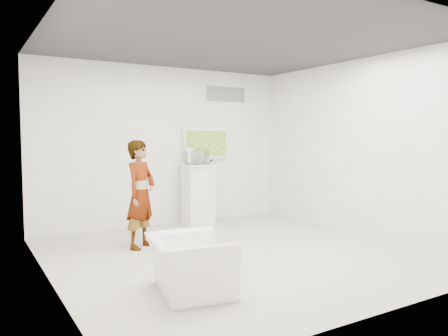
# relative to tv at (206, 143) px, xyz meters

# --- Properties ---
(room) EXTENTS (5.01, 5.01, 3.00)m
(room) POSITION_rel_tv_xyz_m (-0.85, -2.45, -0.05)
(room) COLOR #BCB8AC
(room) RESTS_ON ground
(tv) EXTENTS (1.00, 0.08, 0.60)m
(tv) POSITION_rel_tv_xyz_m (0.00, 0.00, 0.00)
(tv) COLOR silver
(tv) RESTS_ON room
(logo_decal) EXTENTS (0.90, 0.02, 0.30)m
(logo_decal) POSITION_rel_tv_xyz_m (0.50, 0.04, 1.00)
(logo_decal) COLOR slate
(logo_decal) RESTS_ON room
(person) EXTENTS (0.71, 0.67, 1.64)m
(person) POSITION_rel_tv_xyz_m (-1.89, -1.40, -0.73)
(person) COLOR white
(person) RESTS_ON room
(armchair) EXTENTS (0.98, 1.08, 0.61)m
(armchair) POSITION_rel_tv_xyz_m (-2.11, -3.51, -1.24)
(armchair) COLOR white
(armchair) RESTS_ON room
(pedestal) EXTENTS (0.61, 0.61, 1.16)m
(pedestal) POSITION_rel_tv_xyz_m (-0.34, -0.30, -0.97)
(pedestal) COLOR silver
(pedestal) RESTS_ON room
(floor_uplight) EXTENTS (0.18, 0.18, 0.26)m
(floor_uplight) POSITION_rel_tv_xyz_m (0.11, -0.09, -1.42)
(floor_uplight) COLOR silver
(floor_uplight) RESTS_ON room
(vitrine) EXTENTS (0.37, 0.37, 0.32)m
(vitrine) POSITION_rel_tv_xyz_m (-0.34, -0.30, -0.23)
(vitrine) COLOR silver
(vitrine) RESTS_ON pedestal
(console) EXTENTS (0.10, 0.18, 0.24)m
(console) POSITION_rel_tv_xyz_m (-0.34, -0.30, -0.27)
(console) COLOR silver
(console) RESTS_ON pedestal
(wii_remote) EXTENTS (0.10, 0.16, 0.04)m
(wii_remote) POSITION_rel_tv_xyz_m (-1.78, -1.13, -0.08)
(wii_remote) COLOR silver
(wii_remote) RESTS_ON person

